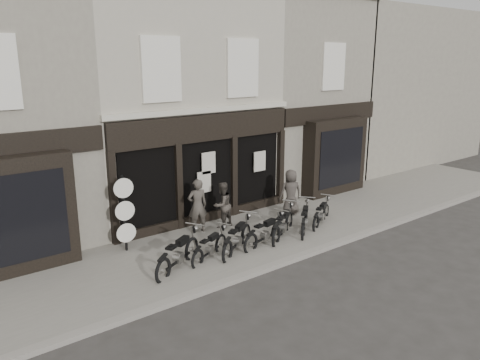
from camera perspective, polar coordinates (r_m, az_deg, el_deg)
ground_plane at (r=14.67m, az=2.50°, el=-8.42°), size 90.00×90.00×0.00m
pavement at (r=15.29m, az=0.31°, el=-7.18°), size 30.00×4.20×0.12m
kerb at (r=13.79m, az=5.91°, el=-9.75°), size 30.00×0.25×0.13m
central_building at (r=18.51m, az=-9.50°, el=9.30°), size 7.30×6.22×8.34m
neighbour_right at (r=22.19m, az=5.36°, el=10.18°), size 5.60×6.73×8.34m
filler_right at (r=28.43m, az=17.53°, el=10.67°), size 11.00×6.00×8.20m
motorcycle_0 at (r=13.19m, az=-7.50°, el=-9.25°), size 2.05×1.36×1.08m
motorcycle_1 at (r=13.77m, az=-3.68°, el=-8.40°), size 1.76×1.02×0.90m
motorcycle_2 at (r=14.20m, az=-0.33°, el=-7.37°), size 1.97×1.37×1.05m
motorcycle_3 at (r=14.71m, az=3.08°, el=-6.68°), size 2.06×0.79×1.00m
motorcycle_4 at (r=15.36m, az=5.26°, el=-5.69°), size 1.98×1.39×1.06m
motorcycle_5 at (r=15.95m, az=7.89°, el=-5.05°), size 1.75×1.57×1.02m
motorcycle_6 at (r=16.68m, az=9.87°, el=-4.35°), size 1.80×1.15×0.94m
man_left at (r=15.50m, az=-5.21°, el=-3.14°), size 0.75×0.58×1.81m
man_centre at (r=15.92m, az=-2.18°, el=-3.05°), size 0.87×0.74×1.58m
man_right at (r=17.31m, az=6.19°, el=-1.47°), size 0.96×0.79×1.68m
advert_sign_post at (r=14.28m, az=-13.85°, el=-4.37°), size 0.60×0.38×2.46m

